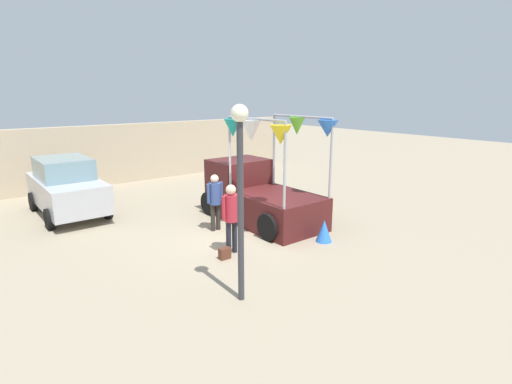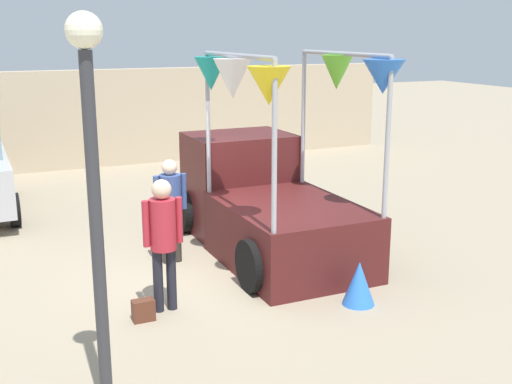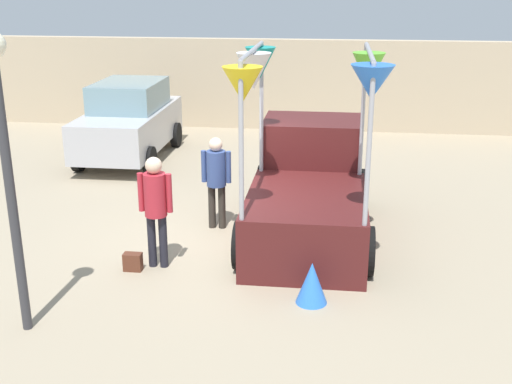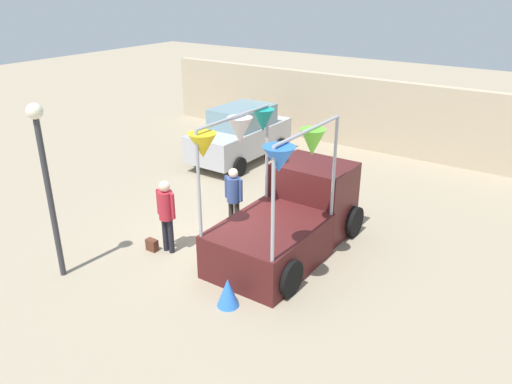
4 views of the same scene
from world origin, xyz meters
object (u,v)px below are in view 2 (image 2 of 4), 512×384
vendor_truck (262,195)px  person_vendor (170,201)px  handbag (143,310)px  person_customer (163,232)px  folded_kite_bundle_azure (359,283)px  street_lamp (92,162)px

vendor_truck → person_vendor: vendor_truck is taller
vendor_truck → handbag: bearing=-142.2°
vendor_truck → person_customer: bearing=-141.1°
handbag → folded_kite_bundle_azure: size_ratio=0.47×
street_lamp → folded_kite_bundle_azure: street_lamp is taller
person_vendor → person_customer: bearing=-109.9°
person_vendor → folded_kite_bundle_azure: size_ratio=2.78×
vendor_truck → street_lamp: (-3.42, -3.83, 1.55)m
person_customer → handbag: size_ratio=6.31×
handbag → person_customer: bearing=29.7°
handbag → vendor_truck: bearing=37.8°
person_customer → handbag: (-0.35, -0.20, -0.94)m
street_lamp → folded_kite_bundle_azure: 4.36m
person_vendor → street_lamp: street_lamp is taller
vendor_truck → person_vendor: 1.62m
person_vendor → folded_kite_bundle_azure: bearing=-55.3°
person_vendor → handbag: bearing=-116.9°
folded_kite_bundle_azure → person_customer: bearing=159.8°
handbag → street_lamp: size_ratio=0.07×
person_customer → folded_kite_bundle_azure: 2.70m
vendor_truck → person_customer: (-2.24, -1.81, 0.17)m
person_customer → street_lamp: 2.73m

